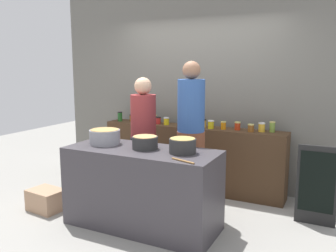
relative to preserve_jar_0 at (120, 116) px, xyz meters
name	(u,v)px	position (x,y,z in m)	size (l,w,h in m)	color
ground	(155,216)	(1.19, -1.05, -1.01)	(12.00, 12.00, 0.00)	gray
storefront_wall	(201,86)	(1.19, 0.40, 0.49)	(4.80, 0.12, 3.00)	slate
display_shelf	(191,158)	(1.19, 0.05, -0.54)	(2.70, 0.36, 0.93)	#442E1C
prep_table	(142,188)	(1.19, -1.35, -0.56)	(1.70, 0.70, 0.89)	#3C383D
preserve_jar_0	(120,116)	(0.00, 0.00, 0.00)	(0.08, 0.08, 0.15)	#1F5720
preserve_jar_1	(132,118)	(0.16, 0.09, -0.02)	(0.08, 0.08, 0.11)	#854D0D
preserve_jar_2	(136,118)	(0.29, 0.02, -0.01)	(0.08, 0.08, 0.13)	brown
preserve_jar_3	(147,119)	(0.45, 0.07, -0.02)	(0.07, 0.07, 0.10)	#2B422B
preserve_jar_4	(154,119)	(0.56, 0.10, -0.01)	(0.07, 0.07, 0.12)	#2E552B
preserve_jar_5	(158,120)	(0.67, 0.02, -0.02)	(0.08, 0.08, 0.11)	#B42624
preserve_jar_6	(166,121)	(0.81, 0.01, -0.02)	(0.08, 0.08, 0.11)	gold
preserve_jar_7	(183,121)	(1.04, 0.09, -0.01)	(0.08, 0.08, 0.13)	#5E9A32
preserve_jar_8	(189,121)	(1.15, 0.07, 0.00)	(0.09, 0.09, 0.14)	olive
preserve_jar_9	(204,123)	(1.38, 0.05, -0.02)	(0.07, 0.07, 0.12)	gold
preserve_jar_10	(211,124)	(1.51, 0.00, -0.02)	(0.09, 0.09, 0.12)	gold
preserve_jar_11	(223,125)	(1.68, 0.02, -0.02)	(0.07, 0.07, 0.11)	orange
preserve_jar_12	(237,126)	(1.87, 0.05, -0.02)	(0.08, 0.08, 0.11)	red
preserve_jar_13	(251,128)	(2.07, -0.01, -0.02)	(0.08, 0.08, 0.10)	brown
preserve_jar_14	(262,127)	(2.19, 0.06, -0.01)	(0.09, 0.09, 0.12)	gold
preserve_jar_15	(272,127)	(2.32, 0.10, 0.00)	(0.08, 0.08, 0.14)	olive
cooking_pot_left	(105,137)	(0.68, -1.32, -0.03)	(0.35, 0.35, 0.17)	gray
cooking_pot_center	(145,143)	(1.22, -1.33, -0.04)	(0.28, 0.28, 0.14)	#2D2D2D
cooking_pot_right	(183,146)	(1.67, -1.32, -0.04)	(0.28, 0.28, 0.16)	#2D2D2D
wooden_spoon	(183,161)	(1.81, -1.62, -0.10)	(0.02, 0.02, 0.28)	#9E703D
cook_with_tongs	(144,147)	(0.87, -0.76, -0.25)	(0.34, 0.34, 1.65)	#1A222E
cook_in_cap	(191,145)	(1.52, -0.73, -0.16)	(0.34, 0.34, 1.85)	brown
bread_crate	(46,200)	(-0.12, -1.50, -0.87)	(0.43, 0.32, 0.26)	tan
chalkboard_sign	(317,185)	(2.93, -0.44, -0.54)	(0.44, 0.05, 0.92)	black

